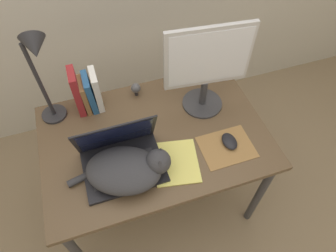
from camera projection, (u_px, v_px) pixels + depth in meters
name	position (u px, v px, depth m)	size (l,w,h in m)	color
ground_plane	(176.00, 249.00, 1.87)	(12.00, 12.00, 0.00)	#847056
desk	(155.00, 144.00, 1.58)	(1.14, 0.77, 0.71)	brown
laptop	(121.00, 158.00, 1.38)	(0.37, 0.28, 0.28)	black
cat	(128.00, 169.00, 1.33)	(0.47, 0.35, 0.15)	#333338
external_monitor	(207.00, 66.00, 1.43)	(0.42, 0.22, 0.49)	#333338
mousepad	(227.00, 147.00, 1.48)	(0.26, 0.20, 0.00)	olive
computer_mouse	(229.00, 141.00, 1.48)	(0.07, 0.10, 0.03)	black
book_row	(87.00, 92.00, 1.55)	(0.13, 0.14, 0.26)	maroon
desk_lamp	(39.00, 65.00, 1.30)	(0.17, 0.17, 0.53)	#28282D
notepad	(176.00, 162.00, 1.42)	(0.25, 0.28, 0.01)	#E5DB6B
webcam	(136.00, 88.00, 1.65)	(0.05, 0.05, 0.08)	#232328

